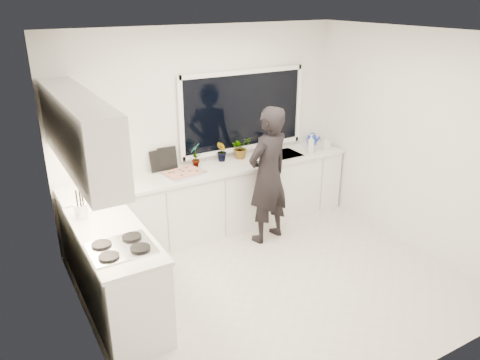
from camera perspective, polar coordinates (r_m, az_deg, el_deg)
floor at (r=5.47m, az=4.20°, el=-12.30°), size 4.00×3.50×0.02m
wall_back at (r=6.29m, az=-4.53°, el=6.06°), size 4.00×0.02×2.70m
wall_left at (r=4.12m, az=-19.12°, el=-3.86°), size 0.02×3.50×2.70m
wall_right at (r=6.16m, az=20.28°, el=4.41°), size 0.02×3.50×2.70m
ceiling at (r=4.54m, az=5.18°, el=17.43°), size 4.00×3.50×0.02m
window at (r=6.48m, az=0.38°, el=8.43°), size 1.80×0.02×1.00m
base_cabinets_back at (r=6.34m, az=-3.06°, el=-2.54°), size 3.92×0.58×0.88m
base_cabinets_left at (r=4.91m, az=-14.76°, el=-11.11°), size 0.58×1.60×0.88m
countertop_back at (r=6.16m, az=-3.10°, el=1.33°), size 3.94×0.62×0.04m
countertop_left at (r=4.68m, az=-15.30°, el=-6.36°), size 0.62×1.60×0.04m
upper_cabinets at (r=4.64m, az=-19.07°, el=5.60°), size 0.34×2.10×0.70m
sink at (r=6.69m, az=4.89°, el=2.70°), size 0.58×0.42×0.14m
faucet at (r=6.79m, az=3.97°, el=4.45°), size 0.03×0.03×0.22m
stovetop at (r=4.36m, az=-14.33°, el=-7.94°), size 0.56×0.48×0.03m
person at (r=5.95m, az=3.44°, el=0.55°), size 0.74×0.57×1.79m
pizza_tray at (r=5.95m, az=-6.91°, el=0.81°), size 0.54×0.44×0.03m
pizza at (r=5.94m, az=-6.91°, el=0.96°), size 0.49×0.39×0.01m
watering_can at (r=7.17m, az=8.76°, el=4.82°), size 0.18×0.18×0.13m
paper_towel_roll at (r=5.77m, az=-15.37°, el=0.71°), size 0.13×0.13×0.26m
knife_block at (r=5.79m, az=-16.62°, el=0.42°), size 0.16×0.14×0.22m
utensil_crock at (r=5.01m, az=-18.80°, el=-3.61°), size 0.17×0.17×0.16m
picture_frame_large at (r=6.06m, az=-9.94°, el=2.31°), size 0.22×0.04×0.28m
picture_frame_small at (r=6.10m, az=-8.83°, el=2.61°), size 0.25×0.03×0.30m
herb_plants at (r=6.43m, az=-0.54°, el=3.87°), size 1.32×0.26×0.32m
soap_bottles at (r=6.83m, az=9.33°, el=4.42°), size 0.39×0.14×0.27m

